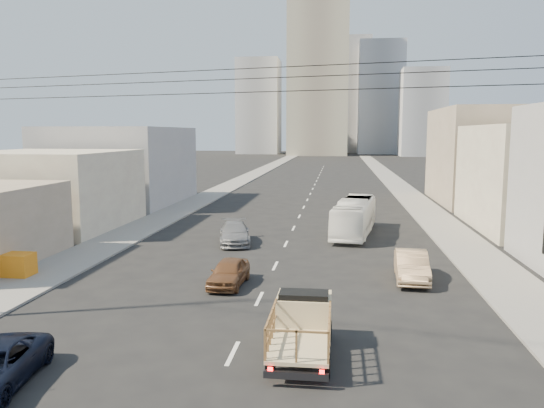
% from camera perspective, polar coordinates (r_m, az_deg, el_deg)
% --- Properties ---
extents(ground, '(420.00, 420.00, 0.00)m').
position_cam_1_polar(ground, '(16.83, -5.68, -18.38)').
color(ground, black).
rests_on(ground, ground).
extents(sidewalk_left, '(3.50, 180.00, 0.12)m').
position_cam_1_polar(sidewalk_left, '(86.40, -2.95, 2.74)').
color(sidewalk_left, gray).
rests_on(sidewalk_left, ground).
extents(sidewalk_right, '(3.50, 180.00, 0.12)m').
position_cam_1_polar(sidewalk_right, '(85.45, 12.78, 2.51)').
color(sidewalk_right, gray).
rests_on(sidewalk_right, ground).
extents(lane_dashes, '(0.15, 104.00, 0.01)m').
position_cam_1_polar(lane_dashes, '(68.22, 4.28, 1.38)').
color(lane_dashes, silver).
rests_on(lane_dashes, ground).
extents(flatbed_pickup, '(1.95, 4.41, 1.90)m').
position_cam_1_polar(flatbed_pickup, '(18.12, 3.24, -12.65)').
color(flatbed_pickup, '#C6B185').
rests_on(flatbed_pickup, ground).
extents(city_bus, '(3.62, 9.75, 2.65)m').
position_cam_1_polar(city_bus, '(39.19, 8.85, -1.35)').
color(city_bus, white).
rests_on(city_bus, ground).
extents(sedan_brown, '(1.71, 3.87, 1.30)m').
position_cam_1_polar(sedan_brown, '(26.11, -4.66, -7.33)').
color(sedan_brown, brown).
rests_on(sedan_brown, ground).
extents(sedan_tan, '(1.79, 4.53, 1.47)m').
position_cam_1_polar(sedan_tan, '(27.80, 14.79, -6.45)').
color(sedan_tan, tan).
rests_on(sedan_tan, ground).
extents(sedan_grey, '(2.94, 5.17, 1.41)m').
position_cam_1_polar(sedan_grey, '(35.77, -4.03, -3.15)').
color(sedan_grey, slate).
rests_on(sedan_grey, ground).
extents(overhead_wires, '(23.01, 5.02, 0.72)m').
position_cam_1_polar(overhead_wires, '(16.68, -4.91, 13.09)').
color(overhead_wires, black).
rests_on(overhead_wires, ground).
extents(crate_stack, '(1.80, 1.20, 1.14)m').
position_cam_1_polar(crate_stack, '(30.40, -25.94, -5.86)').
color(crate_stack, orange).
rests_on(crate_stack, sidewalk_left).
extents(bldg_right_far, '(12.00, 16.00, 10.00)m').
position_cam_1_polar(bldg_right_far, '(61.07, 23.02, 4.78)').
color(bldg_right_far, gray).
rests_on(bldg_right_far, ground).
extents(bldg_left_mid, '(11.00, 12.00, 6.00)m').
position_cam_1_polar(bldg_left_mid, '(44.99, -22.78, 1.44)').
color(bldg_left_mid, '#B7A993').
rests_on(bldg_left_mid, ground).
extents(bldg_left_far, '(12.00, 16.00, 8.00)m').
position_cam_1_polar(bldg_left_far, '(58.53, -15.93, 4.01)').
color(bldg_left_far, '#939396').
rests_on(bldg_left_far, ground).
extents(high_rise_tower, '(20.00, 20.00, 60.00)m').
position_cam_1_polar(high_rise_tower, '(186.27, 5.04, 14.55)').
color(high_rise_tower, gray).
rests_on(high_rise_tower, ground).
extents(midrise_ne, '(16.00, 16.00, 40.00)m').
position_cam_1_polar(midrise_ne, '(200.66, 11.58, 11.06)').
color(midrise_ne, '#92959A').
rests_on(midrise_ne, ground).
extents(midrise_nw, '(15.00, 15.00, 34.00)m').
position_cam_1_polar(midrise_nw, '(197.19, -1.40, 10.40)').
color(midrise_nw, '#92959A').
rests_on(midrise_nw, ground).
extents(midrise_back, '(18.00, 18.00, 44.00)m').
position_cam_1_polar(midrise_back, '(215.25, 8.04, 11.42)').
color(midrise_back, '#939396').
rests_on(midrise_back, ground).
extents(midrise_east, '(14.00, 14.00, 28.00)m').
position_cam_1_polar(midrise_east, '(181.81, 15.83, 9.40)').
color(midrise_east, '#92959A').
rests_on(midrise_east, ground).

